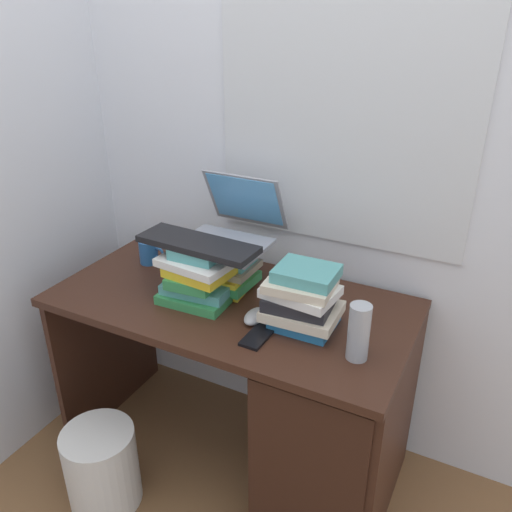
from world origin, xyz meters
TOP-DOWN VIEW (x-y plane):
  - ground_plane at (0.00, 0.00)m, footprint 6.00×6.00m
  - wall_back at (0.00, 0.36)m, footprint 6.00×0.06m
  - wall_left at (-0.83, 0.00)m, footprint 0.05×6.00m
  - desk at (0.31, -0.02)m, footprint 1.26×0.63m
  - book_stack_tall at (-0.07, 0.07)m, footprint 0.24×0.21m
  - book_stack_keyboard_riser at (-0.10, -0.05)m, footprint 0.26×0.21m
  - book_stack_side at (0.28, -0.04)m, footprint 0.24×0.20m
  - laptop at (-0.07, 0.14)m, footprint 0.30×0.35m
  - keyboard at (-0.10, -0.05)m, footprint 0.43×0.16m
  - computer_mouse at (0.14, -0.08)m, footprint 0.06×0.10m
  - mug at (-0.43, 0.10)m, footprint 0.11×0.07m
  - water_bottle at (0.49, -0.12)m, footprint 0.06×0.06m
  - cell_phone at (0.19, -0.16)m, footprint 0.07×0.14m
  - wastebasket at (-0.31, -0.41)m, footprint 0.26×0.26m

SIDE VIEW (x-z plane):
  - ground_plane at x=0.00m, z-range 0.00..0.00m
  - wastebasket at x=-0.31m, z-range 0.00..0.32m
  - desk at x=0.31m, z-range 0.03..0.76m
  - cell_phone at x=0.19m, z-range 0.73..0.74m
  - computer_mouse at x=0.14m, z-range 0.73..0.76m
  - mug at x=-0.43m, z-range 0.73..0.82m
  - book_stack_tall at x=-0.07m, z-range 0.73..0.89m
  - water_bottle at x=0.49m, z-range 0.73..0.91m
  - book_stack_keyboard_riser at x=-0.10m, z-range 0.72..0.92m
  - book_stack_side at x=0.28m, z-range 0.72..0.93m
  - keyboard at x=-0.10m, z-range 0.93..0.95m
  - laptop at x=-0.07m, z-range 0.83..1.06m
  - wall_back at x=0.00m, z-range 0.00..2.60m
  - wall_left at x=-0.83m, z-range 0.00..2.60m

